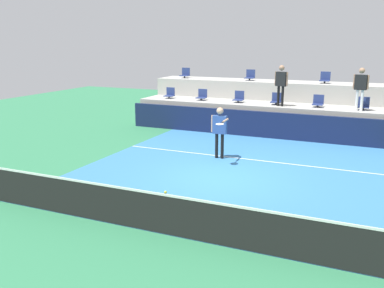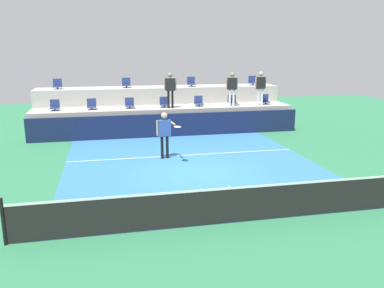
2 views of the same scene
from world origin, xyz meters
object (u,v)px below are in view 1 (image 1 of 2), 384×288
at_px(stadium_chair_lower_mid_right, 318,102).
at_px(stadium_chair_lower_far_left, 170,94).
at_px(stadium_chair_lower_left, 202,96).
at_px(spectator_in_white, 361,85).
at_px(stadium_chair_upper_left, 250,76).
at_px(stadium_chair_lower_mid_left, 239,98).
at_px(spectator_in_grey, 281,81).
at_px(stadium_chair_lower_center, 276,100).
at_px(stadium_chair_lower_right, 364,105).
at_px(tennis_ball, 166,192).
at_px(stadium_chair_upper_right, 325,78).
at_px(stadium_chair_upper_far_left, 185,74).
at_px(tennis_player, 220,127).

bearing_deg(stadium_chair_lower_mid_right, stadium_chair_lower_far_left, 180.00).
xyz_separation_m(stadium_chair_lower_left, spectator_in_white, (6.98, -0.38, 0.82)).
height_order(stadium_chair_lower_left, stadium_chair_upper_left, stadium_chair_upper_left).
bearing_deg(stadium_chair_lower_mid_left, spectator_in_grey, -10.94).
height_order(stadium_chair_lower_center, stadium_chair_lower_right, same).
relative_size(spectator_in_white, tennis_ball, 25.21).
bearing_deg(stadium_chair_lower_far_left, spectator_in_grey, -3.98).
bearing_deg(spectator_in_white, spectator_in_grey, 180.00).
distance_m(stadium_chair_lower_mid_left, spectator_in_white, 5.23).
relative_size(stadium_chair_lower_far_left, stadium_chair_lower_mid_left, 1.00).
bearing_deg(stadium_chair_lower_mid_left, stadium_chair_lower_right, 0.00).
bearing_deg(stadium_chair_lower_far_left, stadium_chair_lower_mid_right, 0.00).
bearing_deg(stadium_chair_upper_left, stadium_chair_upper_right, 0.00).
relative_size(stadium_chair_upper_left, stadium_chair_upper_right, 1.00).
bearing_deg(stadium_chair_upper_right, stadium_chair_lower_right, -45.00).
bearing_deg(spectator_in_grey, stadium_chair_upper_right, 54.98).
distance_m(stadium_chair_lower_mid_right, stadium_chair_upper_far_left, 7.32).
height_order(stadium_chair_upper_far_left, stadium_chair_upper_left, same).
height_order(stadium_chair_lower_left, spectator_in_grey, spectator_in_grey).
relative_size(stadium_chair_lower_left, tennis_ball, 7.65).
xyz_separation_m(stadium_chair_lower_far_left, stadium_chair_upper_far_left, (-0.00, 1.80, 0.85)).
bearing_deg(stadium_chair_lower_right, stadium_chair_upper_far_left, 168.50).
xyz_separation_m(stadium_chair_upper_right, tennis_player, (-2.54, -6.92, -1.21)).
relative_size(stadium_chair_lower_far_left, stadium_chair_lower_right, 1.00).
height_order(stadium_chair_lower_mid_right, stadium_chair_upper_right, stadium_chair_upper_right).
height_order(stadium_chair_lower_left, stadium_chair_lower_mid_right, same).
bearing_deg(stadium_chair_lower_center, stadium_chair_upper_left, 134.33).
height_order(stadium_chair_lower_far_left, stadium_chair_lower_mid_left, same).
height_order(tennis_player, spectator_in_white, spectator_in_white).
distance_m(stadium_chair_lower_center, stadium_chair_lower_right, 3.58).
height_order(stadium_chair_lower_far_left, spectator_in_grey, spectator_in_grey).
xyz_separation_m(stadium_chair_lower_center, stadium_chair_upper_left, (-1.76, 1.80, 0.85)).
distance_m(stadium_chair_lower_far_left, stadium_chair_upper_left, 4.03).
bearing_deg(stadium_chair_lower_right, stadium_chair_upper_left, 161.38).
relative_size(stadium_chair_lower_left, spectator_in_grey, 0.30).
xyz_separation_m(stadium_chair_lower_mid_left, stadium_chair_upper_left, (-0.03, 1.80, 0.85)).
relative_size(stadium_chair_lower_center, stadium_chair_upper_right, 1.00).
bearing_deg(spectator_in_grey, stadium_chair_lower_center, 123.38).
xyz_separation_m(stadium_chair_lower_far_left, stadium_chair_lower_center, (5.26, 0.00, 0.00)).
height_order(stadium_chair_upper_left, tennis_player, stadium_chair_upper_left).
bearing_deg(stadium_chair_upper_left, spectator_in_white, -22.86).
bearing_deg(stadium_chair_lower_left, stadium_chair_lower_far_left, 180.00).
bearing_deg(stadium_chair_lower_far_left, stadium_chair_lower_center, 0.00).
bearing_deg(stadium_chair_lower_far_left, stadium_chair_lower_mid_left, 0.00).
xyz_separation_m(stadium_chair_upper_left, spectator_in_white, (5.18, -2.18, -0.03)).
bearing_deg(spectator_in_grey, stadium_chair_lower_mid_right, 14.07).
distance_m(stadium_chair_lower_right, stadium_chair_upper_right, 2.68).
xyz_separation_m(stadium_chair_upper_far_left, tennis_ball, (5.31, -12.48, -1.59)).
bearing_deg(stadium_chair_upper_left, stadium_chair_upper_far_left, 180.00).
height_order(stadium_chair_lower_mid_right, tennis_ball, stadium_chair_lower_mid_right).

